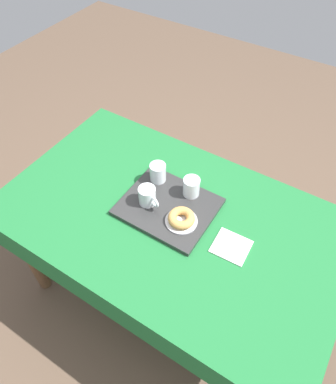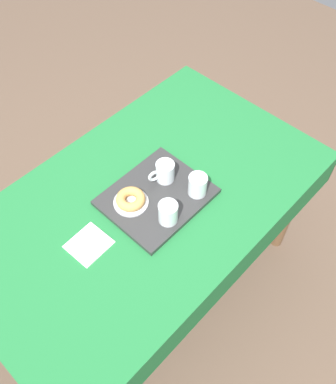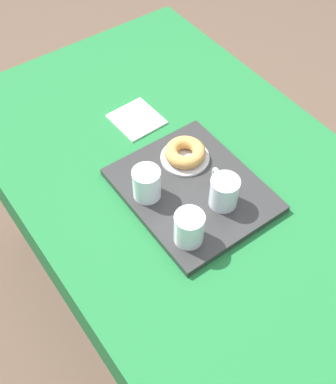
{
  "view_description": "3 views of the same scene",
  "coord_description": "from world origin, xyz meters",
  "px_view_note": "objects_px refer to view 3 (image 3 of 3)",
  "views": [
    {
      "loc": [
        0.47,
        -0.77,
        1.94
      ],
      "look_at": [
        -0.05,
        0.07,
        0.78
      ],
      "focal_mm": 33.3,
      "sensor_mm": 36.0,
      "label": 1
    },
    {
      "loc": [
        0.65,
        0.73,
        2.07
      ],
      "look_at": [
        -0.06,
        0.07,
        0.77
      ],
      "focal_mm": 39.82,
      "sensor_mm": 36.0,
      "label": 2
    },
    {
      "loc": [
        -0.65,
        0.55,
        1.75
      ],
      "look_at": [
        -0.02,
        0.11,
        0.77
      ],
      "focal_mm": 46.03,
      "sensor_mm": 36.0,
      "label": 3
    }
  ],
  "objects_px": {
    "serving_tray": "(192,190)",
    "sugar_donut_left": "(185,152)",
    "water_glass_near": "(147,185)",
    "water_glass_far": "(189,229)",
    "dining_table": "(193,198)",
    "paper_napkin": "(138,119)",
    "tea_mug_left": "(223,192)",
    "donut_plate_left": "(185,158)"
  },
  "relations": [
    {
      "from": "water_glass_near",
      "to": "sugar_donut_left",
      "type": "bearing_deg",
      "value": -74.61
    },
    {
      "from": "tea_mug_left",
      "to": "dining_table",
      "type": "bearing_deg",
      "value": -0.44
    },
    {
      "from": "paper_napkin",
      "to": "dining_table",
      "type": "bearing_deg",
      "value": 179.23
    },
    {
      "from": "water_glass_near",
      "to": "water_glass_far",
      "type": "height_order",
      "value": "same"
    },
    {
      "from": "dining_table",
      "to": "sugar_donut_left",
      "type": "relative_size",
      "value": 13.13
    },
    {
      "from": "dining_table",
      "to": "donut_plate_left",
      "type": "height_order",
      "value": "donut_plate_left"
    },
    {
      "from": "serving_tray",
      "to": "water_glass_far",
      "type": "relative_size",
      "value": 4.45
    },
    {
      "from": "serving_tray",
      "to": "donut_plate_left",
      "type": "height_order",
      "value": "donut_plate_left"
    },
    {
      "from": "serving_tray",
      "to": "water_glass_near",
      "type": "height_order",
      "value": "water_glass_near"
    },
    {
      "from": "water_glass_near",
      "to": "water_glass_far",
      "type": "relative_size",
      "value": 1.0
    },
    {
      "from": "tea_mug_left",
      "to": "water_glass_far",
      "type": "relative_size",
      "value": 1.26
    },
    {
      "from": "water_glass_near",
      "to": "water_glass_far",
      "type": "xyz_separation_m",
      "value": [
        -0.17,
        -0.01,
        0.0
      ]
    },
    {
      "from": "water_glass_near",
      "to": "tea_mug_left",
      "type": "bearing_deg",
      "value": -133.13
    },
    {
      "from": "serving_tray",
      "to": "sugar_donut_left",
      "type": "bearing_deg",
      "value": -26.16
    },
    {
      "from": "dining_table",
      "to": "paper_napkin",
      "type": "relative_size",
      "value": 10.5
    },
    {
      "from": "donut_plate_left",
      "to": "serving_tray",
      "type": "bearing_deg",
      "value": 153.84
    },
    {
      "from": "serving_tray",
      "to": "water_glass_near",
      "type": "distance_m",
      "value": 0.13
    },
    {
      "from": "donut_plate_left",
      "to": "tea_mug_left",
      "type": "bearing_deg",
      "value": 175.72
    },
    {
      "from": "dining_table",
      "to": "water_glass_far",
      "type": "bearing_deg",
      "value": 137.85
    },
    {
      "from": "water_glass_near",
      "to": "paper_napkin",
      "type": "xyz_separation_m",
      "value": [
        0.27,
        -0.15,
        -0.06
      ]
    },
    {
      "from": "water_glass_far",
      "to": "sugar_donut_left",
      "type": "bearing_deg",
      "value": -35.09
    },
    {
      "from": "sugar_donut_left",
      "to": "tea_mug_left",
      "type": "bearing_deg",
      "value": 175.72
    },
    {
      "from": "tea_mug_left",
      "to": "water_glass_near",
      "type": "bearing_deg",
      "value": 46.87
    },
    {
      "from": "donut_plate_left",
      "to": "sugar_donut_left",
      "type": "xyz_separation_m",
      "value": [
        0.0,
        0.0,
        0.02
      ]
    },
    {
      "from": "serving_tray",
      "to": "paper_napkin",
      "type": "distance_m",
      "value": 0.32
    },
    {
      "from": "water_glass_near",
      "to": "paper_napkin",
      "type": "height_order",
      "value": "water_glass_near"
    },
    {
      "from": "serving_tray",
      "to": "water_glass_far",
      "type": "distance_m",
      "value": 0.17
    },
    {
      "from": "dining_table",
      "to": "paper_napkin",
      "type": "bearing_deg",
      "value": -0.77
    },
    {
      "from": "water_glass_near",
      "to": "sugar_donut_left",
      "type": "relative_size",
      "value": 0.78
    },
    {
      "from": "donut_plate_left",
      "to": "paper_napkin",
      "type": "bearing_deg",
      "value": 2.14
    },
    {
      "from": "dining_table",
      "to": "serving_tray",
      "type": "distance_m",
      "value": 0.11
    },
    {
      "from": "donut_plate_left",
      "to": "sugar_donut_left",
      "type": "relative_size",
      "value": 1.2
    },
    {
      "from": "water_glass_near",
      "to": "donut_plate_left",
      "type": "xyz_separation_m",
      "value": [
        0.04,
        -0.15,
        -0.04
      ]
    },
    {
      "from": "dining_table",
      "to": "paper_napkin",
      "type": "height_order",
      "value": "paper_napkin"
    },
    {
      "from": "dining_table",
      "to": "sugar_donut_left",
      "type": "distance_m",
      "value": 0.15
    },
    {
      "from": "water_glass_far",
      "to": "paper_napkin",
      "type": "height_order",
      "value": "water_glass_far"
    },
    {
      "from": "water_glass_far",
      "to": "dining_table",
      "type": "bearing_deg",
      "value": -42.15
    },
    {
      "from": "tea_mug_left",
      "to": "water_glass_far",
      "type": "bearing_deg",
      "value": 105.4
    },
    {
      "from": "serving_tray",
      "to": "paper_napkin",
      "type": "height_order",
      "value": "serving_tray"
    },
    {
      "from": "serving_tray",
      "to": "donut_plate_left",
      "type": "bearing_deg",
      "value": -26.16
    },
    {
      "from": "dining_table",
      "to": "donut_plate_left",
      "type": "xyz_separation_m",
      "value": [
        0.06,
        -0.01,
        0.11
      ]
    },
    {
      "from": "paper_napkin",
      "to": "sugar_donut_left",
      "type": "bearing_deg",
      "value": -177.86
    }
  ]
}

